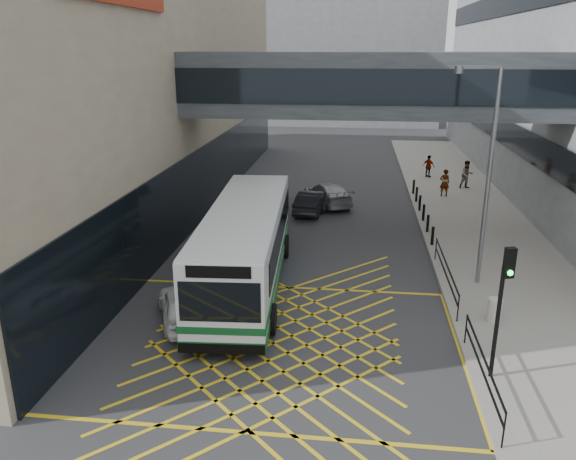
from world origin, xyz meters
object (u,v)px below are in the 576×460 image
(car_silver, at_px, (328,193))
(traffic_light, at_px, (503,295))
(car_dark, at_px, (312,201))
(pedestrian_b, at_px, (467,175))
(street_lamp, at_px, (486,165))
(pedestrian_c, at_px, (429,166))
(car_white, at_px, (182,305))
(pedestrian_a, at_px, (445,183))
(bus, at_px, (246,244))
(litter_bin, at_px, (494,310))

(car_silver, distance_m, traffic_light, 19.70)
(car_dark, xyz_separation_m, pedestrian_b, (9.85, 6.48, 0.43))
(traffic_light, bearing_deg, car_dark, 95.51)
(traffic_light, xyz_separation_m, street_lamp, (0.75, 7.00, 2.19))
(car_dark, relative_size, pedestrian_c, 2.61)
(car_white, bearing_deg, pedestrian_a, -145.44)
(street_lamp, height_order, pedestrian_b, street_lamp)
(pedestrian_b, bearing_deg, car_dark, -163.13)
(car_dark, bearing_deg, pedestrian_c, -119.74)
(car_dark, xyz_separation_m, car_silver, (0.79, 1.85, 0.06))
(bus, xyz_separation_m, traffic_light, (8.33, -6.00, 1.00))
(car_dark, xyz_separation_m, litter_bin, (7.37, -13.24, -0.07))
(traffic_light, height_order, pedestrian_a, traffic_light)
(bus, xyz_separation_m, car_dark, (1.77, 10.88, -1.12))
(car_white, bearing_deg, traffic_light, 141.76)
(traffic_light, relative_size, street_lamp, 0.48)
(car_silver, bearing_deg, street_lamp, 94.92)
(pedestrian_c, bearing_deg, traffic_light, 126.26)
(bus, distance_m, litter_bin, 9.52)
(pedestrian_b, bearing_deg, car_silver, -169.38)
(pedestrian_b, distance_m, pedestrian_c, 3.82)
(street_lamp, bearing_deg, car_silver, 98.45)
(traffic_light, distance_m, pedestrian_c, 26.61)
(street_lamp, bearing_deg, car_dark, 105.89)
(car_silver, height_order, pedestrian_a, pedestrian_a)
(bus, height_order, street_lamp, street_lamp)
(car_silver, height_order, pedestrian_b, pedestrian_b)
(litter_bin, height_order, pedestrian_c, pedestrian_c)
(car_white, bearing_deg, litter_bin, 161.86)
(car_dark, relative_size, pedestrian_b, 2.25)
(car_white, bearing_deg, car_dark, -126.98)
(pedestrian_a, bearing_deg, street_lamp, 79.11)
(bus, bearing_deg, car_dark, 77.16)
(car_dark, height_order, litter_bin, car_dark)
(bus, relative_size, car_silver, 2.61)
(bus, distance_m, pedestrian_c, 22.62)
(car_dark, bearing_deg, pedestrian_a, -143.80)
(car_silver, bearing_deg, pedestrian_c, -155.74)
(litter_bin, bearing_deg, car_white, -174.73)
(bus, height_order, pedestrian_c, bus)
(car_white, relative_size, pedestrian_a, 2.30)
(car_white, xyz_separation_m, litter_bin, (10.80, 1.00, -0.05))
(bus, distance_m, car_dark, 11.08)
(car_dark, height_order, car_silver, car_silver)
(bus, height_order, car_white, bus)
(car_silver, relative_size, litter_bin, 5.44)
(car_dark, distance_m, litter_bin, 15.15)
(pedestrian_a, relative_size, pedestrian_c, 1.08)
(car_silver, bearing_deg, car_white, 51.16)
(car_white, bearing_deg, car_silver, -128.14)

